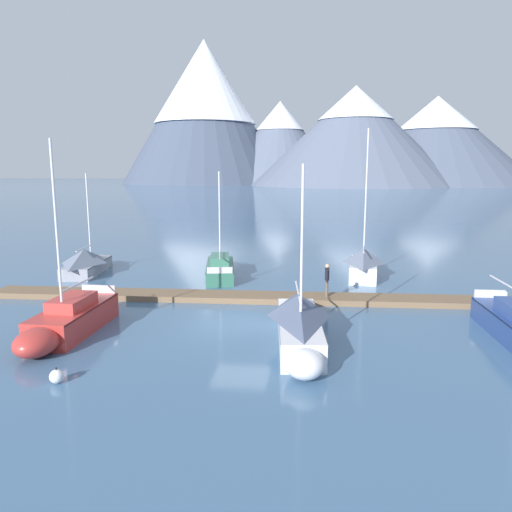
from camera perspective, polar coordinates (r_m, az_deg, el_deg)
The scene contains 13 objects.
ground_plane at distance 21.77m, azimuth -1.83°, elevation -7.96°, with size 700.00×700.00×0.00m, color #426689.
mountain_west_summit at distance 253.72m, azimuth -6.04°, elevation 16.99°, with size 83.28×83.28×69.52m.
mountain_central_massif at distance 246.49m, azimuth 2.83°, elevation 13.29°, with size 64.56×64.56×39.78m.
mountain_shoulder_ridge at distance 222.66m, azimuth 11.54°, elevation 13.81°, with size 91.19×91.19×42.58m.
mountain_east_summit at distance 241.57m, azimuth 20.39°, elevation 12.75°, with size 88.59×88.59×39.50m.
dock at distance 25.53m, azimuth -0.52°, elevation -4.89°, with size 27.96×2.69×0.30m.
sailboat_nearest_berth at distance 33.89m, azimuth -19.27°, elevation -0.61°, with size 2.53×6.04×6.53m.
sailboat_second_berth at distance 21.46m, azimuth -21.33°, elevation -7.12°, with size 1.88×6.31×7.94m.
sailboat_mid_dock_port at distance 31.56m, azimuth -4.24°, elevation -1.27°, with size 2.76×7.18×6.66m.
sailboat_mid_dock_starboard at distance 19.00m, azimuth 5.15°, elevation -7.87°, with size 2.19×7.03×6.97m.
sailboat_far_berth at distance 31.70m, azimuth 12.51°, elevation -0.77°, with size 2.24×6.28×9.26m.
person_on_dock at distance 25.25m, azimuth 8.36°, elevation -2.56°, with size 0.23×0.59×1.69m.
mooring_buoy_channel_marker at distance 17.22m, azimuth -22.41°, elevation -12.96°, with size 0.46×0.46×0.54m.
Camera 1 is at (3.05, -20.47, 6.75)m, focal length 34.00 mm.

